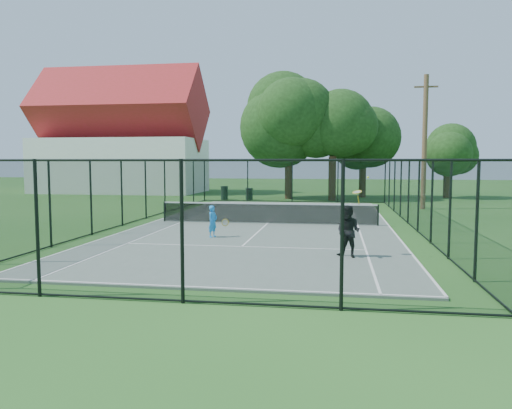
# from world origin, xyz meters

# --- Properties ---
(ground) EXTENTS (120.00, 120.00, 0.00)m
(ground) POSITION_xyz_m (0.00, 0.00, 0.00)
(ground) COLOR #204F1B
(tennis_court) EXTENTS (11.00, 24.00, 0.06)m
(tennis_court) POSITION_xyz_m (0.00, 0.00, 0.03)
(tennis_court) COLOR slate
(tennis_court) RESTS_ON ground
(tennis_net) EXTENTS (10.08, 0.08, 0.95)m
(tennis_net) POSITION_xyz_m (0.00, 0.00, 0.58)
(tennis_net) COLOR black
(tennis_net) RESTS_ON tennis_court
(fence) EXTENTS (13.10, 26.10, 3.00)m
(fence) POSITION_xyz_m (0.00, 0.00, 1.50)
(fence) COLOR black
(fence) RESTS_ON ground
(tree_near_left) EXTENTS (6.80, 6.80, 8.87)m
(tree_near_left) POSITION_xyz_m (-0.56, 16.02, 5.46)
(tree_near_left) COLOR #332114
(tree_near_left) RESTS_ON ground
(tree_near_mid) EXTENTS (5.92, 5.92, 7.75)m
(tree_near_mid) POSITION_xyz_m (2.83, 15.00, 4.77)
(tree_near_mid) COLOR #332114
(tree_near_mid) RESTS_ON ground
(tree_near_right) EXTENTS (5.50, 5.50, 7.60)m
(tree_near_right) POSITION_xyz_m (5.24, 18.68, 4.82)
(tree_near_right) COLOR #332114
(tree_near_right) RESTS_ON ground
(tree_far_right) EXTENTS (4.02, 4.02, 5.32)m
(tree_far_right) POSITION_xyz_m (11.90, 19.09, 3.28)
(tree_far_right) COLOR #332114
(tree_far_right) RESTS_ON ground
(building) EXTENTS (15.30, 8.15, 11.87)m
(building) POSITION_xyz_m (-17.00, 22.00, 4.93)
(building) COLOR silver
(building) RESTS_ON ground
(trash_bin_left) EXTENTS (0.58, 0.58, 1.03)m
(trash_bin_left) POSITION_xyz_m (-5.31, 14.39, 0.52)
(trash_bin_left) COLOR black
(trash_bin_left) RESTS_ON ground
(trash_bin_right) EXTENTS (0.58, 0.58, 0.91)m
(trash_bin_right) POSITION_xyz_m (-3.38, 14.34, 0.46)
(trash_bin_right) COLOR black
(trash_bin_right) RESTS_ON ground
(utility_pole) EXTENTS (1.40, 0.30, 8.15)m
(utility_pole) POSITION_xyz_m (8.41, 9.00, 4.14)
(utility_pole) COLOR #4C3823
(utility_pole) RESTS_ON ground
(player_blue) EXTENTS (0.81, 0.52, 1.21)m
(player_blue) POSITION_xyz_m (-1.49, -4.46, 0.66)
(player_blue) COLOR #1C91EE
(player_blue) RESTS_ON tennis_court
(player_black) EXTENTS (1.08, 0.94, 2.43)m
(player_black) POSITION_xyz_m (3.51, -7.68, 0.85)
(player_black) COLOR black
(player_black) RESTS_ON tennis_court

